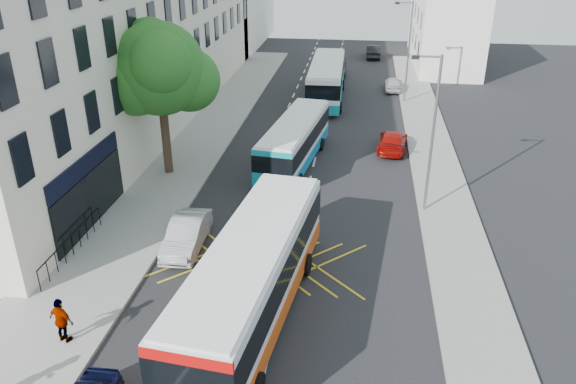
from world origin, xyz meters
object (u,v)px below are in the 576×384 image
(lamp_near, at_px, (432,128))
(bus_near, at_px, (252,277))
(lamp_far, at_px, (408,47))
(pedestrian_far, at_px, (62,321))
(parked_car_silver, at_px, (187,234))
(red_hatchback, at_px, (393,141))
(distant_car_dark, at_px, (373,51))
(street_tree, at_px, (159,70))
(bus_far, at_px, (327,80))
(distant_car_silver, at_px, (393,84))
(distant_car_grey, at_px, (334,67))
(bus_mid, at_px, (295,141))

(lamp_near, relative_size, bus_near, 0.66)
(lamp_far, distance_m, pedestrian_far, 35.06)
(parked_car_silver, relative_size, red_hatchback, 0.97)
(red_hatchback, bearing_deg, distant_car_dark, -81.27)
(lamp_far, height_order, bus_near, lamp_far)
(street_tree, distance_m, lamp_far, 22.57)
(lamp_far, height_order, distant_car_dark, lamp_far)
(lamp_far, bearing_deg, lamp_near, -90.00)
(bus_far, relative_size, parked_car_silver, 2.72)
(lamp_near, relative_size, distant_car_silver, 2.20)
(lamp_near, distance_m, distant_car_grey, 29.96)
(bus_near, height_order, red_hatchback, bus_near)
(lamp_near, bearing_deg, distant_car_dark, 93.70)
(bus_mid, bearing_deg, street_tree, -152.92)
(red_hatchback, height_order, distant_car_grey, distant_car_grey)
(street_tree, xyz_separation_m, bus_near, (7.59, -12.67, -4.52))
(bus_near, bearing_deg, distant_car_silver, 85.64)
(parked_car_silver, height_order, pedestrian_far, pedestrian_far)
(lamp_far, relative_size, bus_near, 0.66)
(parked_car_silver, bearing_deg, distant_car_silver, 68.37)
(parked_car_silver, xyz_separation_m, distant_car_dark, (8.68, 42.62, 0.01))
(bus_mid, xyz_separation_m, distant_car_silver, (6.72, 18.17, -0.85))
(bus_far, bearing_deg, parked_car_silver, -101.23)
(distant_car_dark, bearing_deg, distant_car_silver, 96.28)
(bus_near, bearing_deg, street_tree, 127.42)
(lamp_near, distance_m, distant_car_dark, 37.75)
(street_tree, bearing_deg, distant_car_dark, 70.40)
(street_tree, height_order, pedestrian_far, street_tree)
(lamp_far, height_order, pedestrian_far, lamp_far)
(distant_car_dark, bearing_deg, red_hatchback, 91.42)
(distant_car_silver, bearing_deg, lamp_near, 92.57)
(lamp_near, distance_m, red_hatchback, 9.72)
(bus_mid, distance_m, distant_car_grey, 23.47)
(lamp_far, distance_m, red_hatchback, 11.97)
(pedestrian_far, bearing_deg, distant_car_silver, -92.63)
(red_hatchback, xyz_separation_m, distant_car_dark, (-1.16, 28.69, 0.07))
(bus_far, distance_m, distant_car_dark, 17.83)
(distant_car_silver, relative_size, pedestrian_far, 2.04)
(bus_mid, xyz_separation_m, bus_far, (0.93, 14.56, 0.23))
(distant_car_dark, bearing_deg, street_tree, 69.52)
(lamp_near, bearing_deg, distant_car_silver, 91.68)
(parked_car_silver, height_order, distant_car_dark, distant_car_dark)
(distant_car_grey, bearing_deg, bus_far, -92.92)
(distant_car_grey, height_order, distant_car_silver, distant_car_grey)
(lamp_far, xyz_separation_m, parked_car_silver, (-11.10, -25.15, -3.92))
(red_hatchback, xyz_separation_m, distant_car_grey, (-5.11, 20.24, 0.08))
(street_tree, relative_size, distant_car_grey, 1.70)
(bus_near, bearing_deg, distant_car_grey, 95.41)
(lamp_near, xyz_separation_m, bus_near, (-7.11, -9.71, -2.85))
(bus_far, relative_size, distant_car_silver, 3.17)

